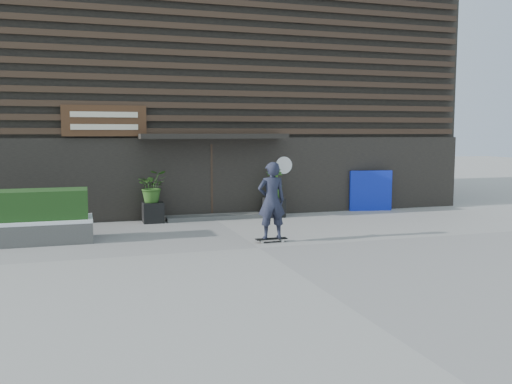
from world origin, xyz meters
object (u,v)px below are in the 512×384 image
object	(u,v)px
planter_pot_left	(153,212)
planter_pot_right	(274,207)
skateboarder	(272,201)
raised_bed	(17,233)
blue_tarp	(371,191)

from	to	relation	value
planter_pot_left	planter_pot_right	world-z (taller)	same
skateboarder	raised_bed	bearing A→B (deg)	163.93
planter_pot_right	skateboarder	bearing A→B (deg)	-110.06
blue_tarp	planter_pot_right	bearing A→B (deg)	-164.94
planter_pot_left	blue_tarp	world-z (taller)	blue_tarp
blue_tarp	skateboarder	bearing A→B (deg)	-129.99
raised_bed	blue_tarp	distance (m)	11.19
planter_pot_right	raised_bed	size ratio (longest dim) A/B	0.17
raised_bed	blue_tarp	xyz separation A→B (m)	(10.90, 2.46, 0.44)
planter_pot_left	skateboarder	xyz separation A→B (m)	(2.39, -3.86, 0.72)
skateboarder	planter_pot_left	bearing A→B (deg)	121.76
planter_pot_left	planter_pot_right	distance (m)	3.80
planter_pot_left	planter_pot_right	bearing A→B (deg)	0.00
planter_pot_right	skateboarder	distance (m)	4.17
planter_pot_left	blue_tarp	bearing A→B (deg)	2.32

